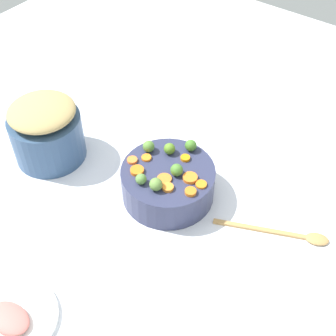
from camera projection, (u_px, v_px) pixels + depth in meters
name	position (u px, v px, depth m)	size (l,w,h in m)	color
tabletop	(158.00, 193.00, 1.34)	(2.40, 2.40, 0.02)	silver
serving_bowl_carrots	(168.00, 183.00, 1.29)	(0.26, 0.26, 0.10)	#2E3250
metal_pot	(48.00, 137.00, 1.39)	(0.21, 0.21, 0.15)	#2F4A6D
stuffing_mound	(41.00, 111.00, 1.32)	(0.20, 0.20, 0.05)	tan
carrot_slice_0	(191.00, 192.00, 1.20)	(0.03, 0.03, 0.01)	orange
carrot_slice_1	(164.00, 179.00, 1.23)	(0.04, 0.04, 0.01)	orange
carrot_slice_2	(137.00, 171.00, 1.25)	(0.04, 0.04, 0.01)	orange
carrot_slice_3	(146.00, 158.00, 1.29)	(0.03, 0.03, 0.01)	orange
carrot_slice_4	(190.00, 178.00, 1.23)	(0.04, 0.04, 0.01)	orange
carrot_slice_5	(185.00, 158.00, 1.28)	(0.03, 0.03, 0.01)	orange
carrot_slice_6	(132.00, 160.00, 1.28)	(0.03, 0.03, 0.01)	orange
carrot_slice_7	(201.00, 184.00, 1.22)	(0.03, 0.03, 0.01)	orange
carrot_slice_8	(168.00, 187.00, 1.21)	(0.03, 0.03, 0.01)	orange
brussels_sprout_0	(177.00, 170.00, 1.23)	(0.03, 0.03, 0.03)	#497C2E
brussels_sprout_1	(149.00, 146.00, 1.30)	(0.03, 0.03, 0.03)	#548135
brussels_sprout_2	(191.00, 145.00, 1.30)	(0.03, 0.03, 0.03)	#437829
brussels_sprout_3	(169.00, 149.00, 1.29)	(0.03, 0.03, 0.03)	#538024
brussels_sprout_4	(141.00, 179.00, 1.21)	(0.03, 0.03, 0.03)	#56833D
brussels_sprout_5	(156.00, 184.00, 1.20)	(0.04, 0.04, 0.04)	olive
wooden_spoon	(290.00, 234.00, 1.22)	(0.29, 0.15, 0.01)	#B1864D
ham_plate	(12.00, 319.00, 1.06)	(0.21, 0.21, 0.01)	white
ham_slice_main	(9.00, 318.00, 1.04)	(0.11, 0.07, 0.02)	#C76C65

